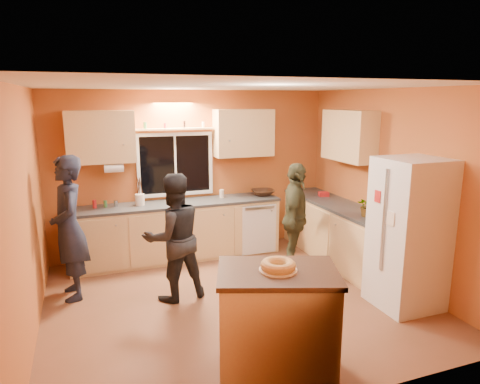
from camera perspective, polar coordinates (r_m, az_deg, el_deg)
name	(u,v)px	position (r m, az deg, el deg)	size (l,w,h in m)	color
ground	(236,300)	(5.50, -0.58, -14.25)	(4.50, 4.50, 0.00)	brown
room_shell	(233,167)	(5.41, -0.90, 3.36)	(4.54, 4.04, 2.61)	#B1572D
back_counter	(200,228)	(6.85, -5.30, -4.81)	(4.23, 0.62, 0.90)	tan
right_counter	(348,237)	(6.59, 14.15, -5.84)	(0.62, 1.84, 0.90)	tan
refrigerator	(409,234)	(5.45, 21.58, -5.21)	(0.72, 0.70, 1.80)	silver
island	(277,323)	(3.99, 4.95, -16.97)	(1.22, 1.02, 1.01)	tan
bundt_pastry	(278,265)	(3.75, 5.10, -9.73)	(0.31, 0.31, 0.09)	tan
person_left	(69,228)	(5.69, -21.84, -4.49)	(0.66, 0.43, 1.80)	black
person_center	(174,237)	(5.34, -8.84, -5.99)	(0.77, 0.60, 1.59)	black
person_right	(295,218)	(6.16, 7.37, -3.49)	(0.93, 0.39, 1.59)	#3B3D27
mixing_bowl	(263,192)	(7.09, 3.08, -0.05)	(0.37, 0.37, 0.09)	black
utensil_crock	(140,200)	(6.57, -13.20, -1.01)	(0.14, 0.14, 0.17)	#EEDEC7
potted_plant	(367,206)	(6.03, 16.57, -1.77)	(0.27, 0.23, 0.29)	gray
red_box	(324,194)	(7.13, 11.09, -0.28)	(0.16, 0.12, 0.07)	#AE1A1C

